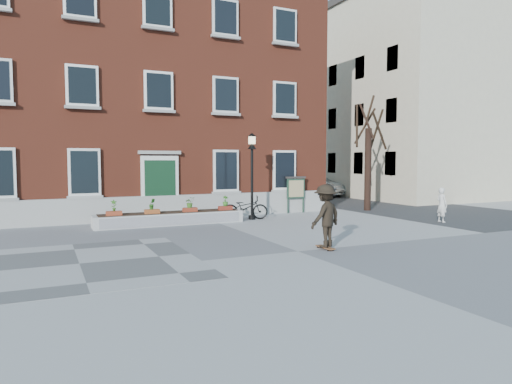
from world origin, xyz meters
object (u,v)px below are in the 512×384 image
parked_car (314,186)px  bystander (442,205)px  lamp_post (252,164)px  notice_board (296,188)px  skateboarder (326,216)px  bicycle (245,208)px

parked_car → bystander: (-2.74, -14.59, -0.03)m
parked_car → lamp_post: lamp_post is taller
notice_board → skateboarder: size_ratio=0.95×
bicycle → notice_board: 3.69m
bystander → skateboarder: 8.52m
bystander → notice_board: (-3.99, 5.78, 0.50)m
lamp_post → notice_board: lamp_post is taller
lamp_post → bystander: bearing=-31.3°
bicycle → bystander: (7.38, -4.51, 0.22)m
bicycle → parked_car: size_ratio=0.43×
notice_board → parked_car: bearing=52.6°
parked_car → bystander: size_ratio=3.17×
parked_car → skateboarder: size_ratio=2.44×
lamp_post → skateboarder: size_ratio=1.99×
bystander → lamp_post: (-7.12, 4.33, 1.78)m
lamp_post → skateboarder: lamp_post is taller
bystander → skateboarder: skateboarder is taller
bystander → notice_board: size_ratio=0.81×
bystander → skateboarder: (-8.00, -2.94, 0.26)m
parked_car → notice_board: 11.10m
bicycle → parked_car: (10.12, 10.08, 0.25)m
parked_car → bystander: bearing=-123.2°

